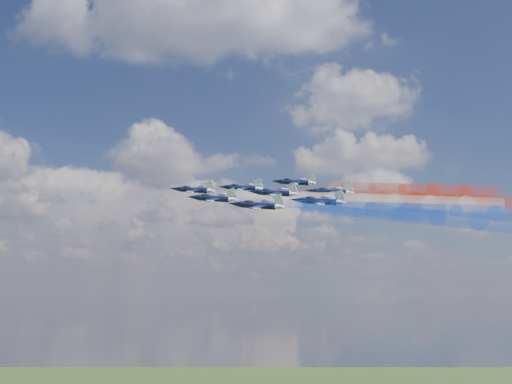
# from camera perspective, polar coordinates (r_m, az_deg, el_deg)

# --- Properties ---
(jet_lead) EXTENTS (16.01, 14.34, 8.34)m
(jet_lead) POSITION_cam_1_polar(r_m,az_deg,el_deg) (150.97, -6.32, 0.21)
(jet_lead) COLOR black
(trail_lead) EXTENTS (47.20, 17.11, 10.96)m
(trail_lead) POSITION_cam_1_polar(r_m,az_deg,el_deg) (141.73, 4.76, -0.50)
(trail_lead) COLOR white
(jet_inner_left) EXTENTS (16.01, 14.34, 8.34)m
(jet_inner_left) POSITION_cam_1_polar(r_m,az_deg,el_deg) (136.50, -4.29, -0.67)
(jet_inner_left) COLOR black
(trail_inner_left) EXTENTS (47.20, 17.11, 10.96)m
(trail_inner_left) POSITION_cam_1_polar(r_m,az_deg,el_deg) (128.63, 8.13, -1.50)
(trail_inner_left) COLOR blue
(jet_inner_right) EXTENTS (16.01, 14.34, 8.34)m
(jet_inner_right) POSITION_cam_1_polar(r_m,az_deg,el_deg) (155.34, -1.37, 0.41)
(jet_inner_right) COLOR black
(trail_inner_right) EXTENTS (47.20, 17.11, 10.96)m
(trail_inner_right) POSITION_cam_1_polar(r_m,az_deg,el_deg) (148.54, 9.56, -0.25)
(trail_inner_right) COLOR red
(jet_outer_left) EXTENTS (16.01, 14.34, 8.34)m
(jet_outer_left) POSITION_cam_1_polar(r_m,az_deg,el_deg) (123.99, 0.27, -1.38)
(jet_outer_left) COLOR black
(trail_outer_left) EXTENTS (47.20, 17.11, 10.96)m
(trail_outer_left) POSITION_cam_1_polar(r_m,az_deg,el_deg) (118.82, 14.13, -2.30)
(trail_outer_left) COLOR blue
(jet_center_third) EXTENTS (16.01, 14.34, 8.34)m
(jet_center_third) POSITION_cam_1_polar(r_m,az_deg,el_deg) (142.02, 1.94, -0.10)
(jet_center_third) COLOR black
(trail_center_third) EXTENTS (47.20, 17.11, 10.96)m
(trail_center_third) POSITION_cam_1_polar(r_m,az_deg,el_deg) (137.22, 14.01, -0.84)
(trail_center_third) COLOR white
(jet_outer_right) EXTENTS (16.01, 14.34, 8.34)m
(jet_outer_right) POSITION_cam_1_polar(r_m,az_deg,el_deg) (160.66, 4.04, 1.00)
(jet_outer_right) COLOR black
(trail_outer_right) EXTENTS (47.20, 17.11, 10.96)m
(trail_outer_right) POSITION_cam_1_polar(r_m,az_deg,el_deg) (156.55, 14.69, 0.38)
(trail_outer_right) COLOR red
(jet_rear_left) EXTENTS (16.01, 14.34, 8.34)m
(jet_rear_left) POSITION_cam_1_polar(r_m,az_deg,el_deg) (130.51, 6.54, -0.95)
(jet_rear_left) COLOR black
(trail_rear_left) EXTENTS (47.20, 17.11, 10.96)m
(trail_rear_left) POSITION_cam_1_polar(r_m,az_deg,el_deg) (128.41, 19.70, -1.76)
(trail_rear_left) COLOR blue
(jet_rear_right) EXTENTS (16.01, 14.34, 8.34)m
(jet_rear_right) POSITION_cam_1_polar(r_m,az_deg,el_deg) (148.68, 7.71, 0.01)
(jet_rear_right) COLOR black
(trail_rear_right) EXTENTS (47.20, 17.11, 10.96)m
(trail_rear_right) POSITION_cam_1_polar(r_m,az_deg,el_deg) (146.73, 19.24, -0.68)
(trail_rear_right) COLOR red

